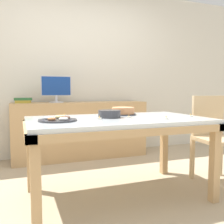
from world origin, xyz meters
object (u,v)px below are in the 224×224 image
at_px(chair, 214,134).
at_px(computer_monitor, 56,89).
at_px(cake_chocolate_round, 123,111).
at_px(tealight_near_front, 99,118).
at_px(book_stack, 23,100).
at_px(plate_stack, 109,114).
at_px(tealight_right_edge, 65,115).
at_px(tealight_near_cakes, 191,116).
at_px(pastry_platter, 58,119).
at_px(tealight_centre, 129,117).
at_px(tealight_left_edge, 166,118).

distance_m(chair, computer_monitor, 2.14).
bearing_deg(cake_chocolate_round, tealight_near_front, -138.50).
bearing_deg(book_stack, plate_stack, -62.74).
relative_size(chair, tealight_right_edge, 23.50).
bearing_deg(plate_stack, tealight_near_cakes, -16.34).
height_order(pastry_platter, tealight_near_cakes, pastry_platter).
xyz_separation_m(computer_monitor, pastry_platter, (-0.20, -1.51, -0.26)).
xyz_separation_m(book_stack, tealight_right_edge, (0.36, -1.17, -0.11)).
height_order(cake_chocolate_round, tealight_right_edge, cake_chocolate_round).
xyz_separation_m(computer_monitor, tealight_near_front, (0.15, -1.53, -0.26)).
xyz_separation_m(cake_chocolate_round, tealight_near_front, (-0.36, -0.32, -0.03)).
relative_size(cake_chocolate_round, plate_stack, 1.29).
bearing_deg(pastry_platter, cake_chocolate_round, 22.57).
distance_m(cake_chocolate_round, pastry_platter, 0.77).
distance_m(cake_chocolate_round, plate_stack, 0.30).
distance_m(computer_monitor, pastry_platter, 1.55).
height_order(tealight_right_edge, tealight_centre, same).
xyz_separation_m(tealight_near_cakes, tealight_centre, (-0.60, 0.11, 0.00)).
bearing_deg(tealight_near_front, tealight_right_edge, 123.00).
distance_m(computer_monitor, tealight_centre, 1.61).
bearing_deg(pastry_platter, tealight_near_cakes, -5.88).
bearing_deg(tealight_left_edge, computer_monitor, 112.23).
relative_size(pastry_platter, plate_stack, 1.51).
bearing_deg(pastry_platter, tealight_centre, -1.23).
distance_m(pastry_platter, tealight_near_cakes, 1.24).
relative_size(tealight_near_cakes, tealight_left_edge, 1.00).
relative_size(book_stack, tealight_left_edge, 5.86).
relative_size(pastry_platter, tealight_near_cakes, 7.94).
bearing_deg(cake_chocolate_round, plate_stack, -137.74).
bearing_deg(book_stack, pastry_platter, -80.82).
height_order(book_stack, tealight_left_edge, book_stack).
distance_m(book_stack, pastry_platter, 1.54).
bearing_deg(computer_monitor, tealight_near_front, -84.33).
xyz_separation_m(chair, pastry_platter, (-1.70, -0.07, 0.23)).
bearing_deg(tealight_left_edge, cake_chocolate_round, 110.70).
xyz_separation_m(chair, computer_monitor, (-1.50, 1.45, 0.49)).
bearing_deg(tealight_near_cakes, computer_monitor, 122.25).
height_order(tealight_near_cakes, tealight_right_edge, same).
bearing_deg(tealight_near_cakes, pastry_platter, 174.12).
relative_size(tealight_right_edge, tealight_left_edge, 1.00).
height_order(computer_monitor, tealight_near_front, computer_monitor).
distance_m(tealight_near_cakes, tealight_centre, 0.61).
xyz_separation_m(book_stack, tealight_left_edge, (1.15, -1.73, -0.11)).
relative_size(cake_chocolate_round, tealight_near_front, 6.78).
height_order(computer_monitor, tealight_right_edge, computer_monitor).
xyz_separation_m(plate_stack, tealight_near_front, (-0.13, -0.11, -0.02)).
bearing_deg(tealight_right_edge, pastry_platter, -108.49).
relative_size(cake_chocolate_round, tealight_centre, 6.78).
bearing_deg(tealight_near_front, cake_chocolate_round, 41.50).
height_order(cake_chocolate_round, pastry_platter, cake_chocolate_round).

